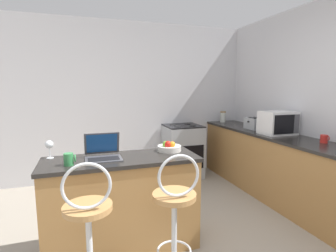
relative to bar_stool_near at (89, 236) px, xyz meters
name	(u,v)px	position (x,y,z in m)	size (l,w,h in m)	color
wall_back	(126,101)	(0.71, 2.63, 0.79)	(12.00, 0.06, 2.60)	silver
breakfast_bar	(123,204)	(0.32, 0.56, -0.06)	(1.41, 0.52, 0.89)	#9E703D
counter_right	(281,168)	(2.52, 0.98, -0.06)	(0.60, 3.28, 0.89)	#9E703D
bar_stool_near	(89,236)	(0.00, 0.00, 0.00)	(0.40, 0.40, 1.06)	silver
bar_stool_far	(175,221)	(0.64, 0.00, 0.00)	(0.40, 0.40, 1.06)	silver
laptop	(103,152)	(0.16, 0.61, 0.45)	(0.32, 0.29, 0.23)	#47474C
microwave	(278,123)	(2.54, 1.11, 0.55)	(0.45, 0.33, 0.31)	white
toaster	(255,123)	(2.52, 1.58, 0.47)	(0.26, 0.27, 0.17)	#9EA3A8
stove_range	(183,151)	(1.61, 2.30, -0.06)	(0.60, 0.58, 0.90)	#9EA3A8
pepper_mill	(259,120)	(2.70, 1.74, 0.50)	(0.05, 0.05, 0.24)	#331E14
storage_jar	(223,117)	(2.46, 2.44, 0.49)	(0.11, 0.11, 0.20)	silver
wine_glass_tall	(49,145)	(-0.30, 0.76, 0.51)	(0.07, 0.07, 0.16)	silver
mug_green	(69,159)	(-0.13, 0.47, 0.44)	(0.10, 0.08, 0.10)	#338447
mug_red	(324,139)	(2.65, 0.47, 0.44)	(0.10, 0.08, 0.09)	red
fruit_bowl	(169,147)	(0.81, 0.66, 0.43)	(0.24, 0.24, 0.11)	silver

